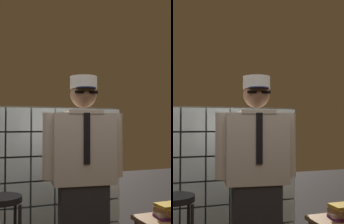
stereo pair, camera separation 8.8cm
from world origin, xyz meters
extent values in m
cube|color=silver|center=(-0.27, 1.14, 0.39)|extent=(0.25, 0.08, 0.25)
cube|color=silver|center=(0.00, 1.14, 0.39)|extent=(0.25, 0.08, 0.25)
cube|color=silver|center=(0.27, 1.14, 0.39)|extent=(0.25, 0.08, 0.25)
cube|color=silver|center=(0.54, 1.14, 0.39)|extent=(0.25, 0.08, 0.25)
cube|color=silver|center=(0.81, 1.14, 0.39)|extent=(0.25, 0.08, 0.25)
cube|color=silver|center=(-0.27, 1.14, 0.66)|extent=(0.25, 0.08, 0.25)
cube|color=silver|center=(0.00, 1.14, 0.66)|extent=(0.25, 0.08, 0.25)
cube|color=silver|center=(0.27, 1.14, 0.66)|extent=(0.25, 0.08, 0.25)
cube|color=silver|center=(0.54, 1.14, 0.66)|extent=(0.25, 0.08, 0.25)
cube|color=silver|center=(0.81, 1.14, 0.66)|extent=(0.25, 0.08, 0.25)
cube|color=silver|center=(-0.27, 1.14, 0.93)|extent=(0.25, 0.08, 0.25)
cube|color=silver|center=(0.00, 1.14, 0.93)|extent=(0.25, 0.08, 0.25)
cube|color=silver|center=(0.27, 1.14, 0.93)|extent=(0.25, 0.08, 0.25)
cube|color=silver|center=(0.54, 1.14, 0.93)|extent=(0.25, 0.08, 0.25)
cube|color=silver|center=(0.81, 1.14, 0.93)|extent=(0.25, 0.08, 0.25)
cube|color=silver|center=(-0.27, 1.14, 1.20)|extent=(0.25, 0.08, 0.25)
cube|color=silver|center=(0.00, 1.14, 1.20)|extent=(0.25, 0.08, 0.25)
cube|color=silver|center=(0.27, 1.14, 1.20)|extent=(0.25, 0.08, 0.25)
cube|color=silver|center=(0.54, 1.14, 1.20)|extent=(0.25, 0.08, 0.25)
cube|color=silver|center=(0.81, 1.14, 1.20)|extent=(0.25, 0.08, 0.25)
cube|color=silver|center=(-0.27, 1.14, 1.47)|extent=(0.25, 0.08, 0.25)
cube|color=silver|center=(0.00, 1.14, 1.47)|extent=(0.25, 0.08, 0.25)
cube|color=silver|center=(0.27, 1.14, 1.47)|extent=(0.25, 0.08, 0.25)
cube|color=silver|center=(0.54, 1.14, 1.47)|extent=(0.25, 0.08, 0.25)
cube|color=silver|center=(0.81, 1.14, 1.47)|extent=(0.25, 0.08, 0.25)
cube|color=#4C4438|center=(0.00, 1.19, 0.80)|extent=(1.90, 0.02, 1.63)
cube|color=silver|center=(0.20, 0.37, 1.20)|extent=(0.58, 0.31, 0.63)
cube|color=black|center=(0.18, 0.25, 1.30)|extent=(0.06, 0.02, 0.44)
cube|color=silver|center=(0.20, 0.37, 1.53)|extent=(0.33, 0.29, 0.04)
sphere|color=#A87A5B|center=(0.20, 0.37, 1.68)|extent=(0.24, 0.24, 0.24)
ellipsoid|color=black|center=(0.19, 0.32, 1.64)|extent=(0.17, 0.10, 0.11)
cube|color=black|center=(0.18, 0.26, 1.69)|extent=(0.20, 0.04, 0.02)
cylinder|color=#191E47|center=(0.18, 0.28, 1.73)|extent=(0.20, 0.20, 0.01)
cylinder|color=white|center=(0.20, 0.37, 1.79)|extent=(0.24, 0.24, 0.11)
cylinder|color=silver|center=(0.50, 0.33, 1.23)|extent=(0.12, 0.12, 0.58)
cylinder|color=silver|center=(-0.11, 0.41, 1.23)|extent=(0.12, 0.12, 0.58)
cylinder|color=black|center=(-0.50, 0.44, 0.79)|extent=(0.34, 0.34, 0.05)
cube|color=brown|center=(0.98, 0.21, 0.51)|extent=(0.52, 0.52, 0.04)
cube|color=#591E66|center=(1.00, 0.26, 0.55)|extent=(0.24, 0.21, 0.03)
cube|color=gray|center=(1.01, 0.25, 0.58)|extent=(0.28, 0.24, 0.03)
cube|color=brown|center=(1.01, 0.24, 0.62)|extent=(0.26, 0.23, 0.04)
cube|color=olive|center=(1.01, 0.24, 0.65)|extent=(0.23, 0.19, 0.03)
camera|label=1|loc=(-0.76, -2.18, 1.42)|focal=48.75mm
camera|label=2|loc=(-0.68, -2.21, 1.42)|focal=48.75mm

